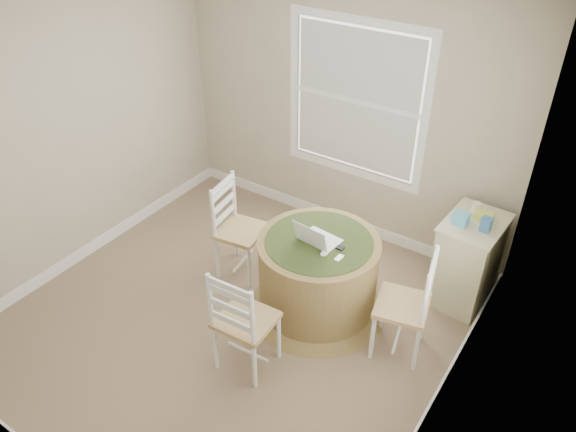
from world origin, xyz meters
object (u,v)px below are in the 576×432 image
Objects in this scene: laptop at (318,239)px; corner_chest at (467,261)px; chair_left at (241,231)px; chair_near at (246,319)px; round_table at (318,273)px; chair_right at (402,305)px.

laptop reaches higher than corner_chest.
corner_chest is (1.87, 0.80, -0.05)m from chair_left.
laptop is at bearing -101.15° from chair_near.
corner_chest is at bearing 42.67° from round_table.
chair_near is at bearing -95.84° from round_table.
laptop reaches higher than chair_near.
chair_left reaches higher than corner_chest.
corner_chest is (1.01, 0.85, 0.02)m from round_table.
chair_near is (0.73, -0.89, 0.00)m from chair_left.
chair_left is 1.66m from chair_right.
corner_chest is (0.22, 0.89, -0.05)m from chair_right.
laptop reaches higher than chair_left.
chair_right is at bearing -100.81° from corner_chest.
round_table is 1.28× the size of chair_right.
chair_near is 1.22m from chair_right.
chair_near is at bearing -120.86° from corner_chest.
chair_right is (1.65, -0.08, 0.00)m from chair_left.
round_table is at bearing -101.32° from chair_left.
chair_near is 2.70× the size of laptop.
chair_right is 2.70× the size of laptop.
corner_chest is at bearing -133.38° from laptop.
chair_left is 1.00× the size of chair_near.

